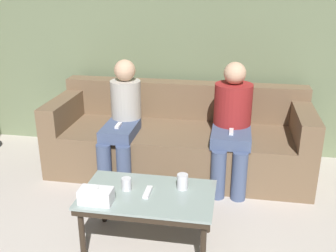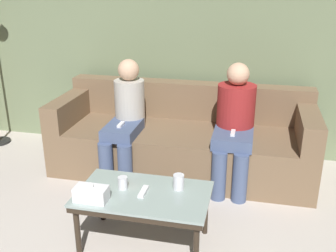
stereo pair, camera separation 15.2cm
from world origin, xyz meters
name	(u,v)px [view 2 (the right image)]	position (x,y,z in m)	size (l,w,h in m)	color
wall_back	(194,30)	(0.00, 3.79, 1.30)	(12.00, 0.06, 2.60)	#707F5B
couch	(183,140)	(0.00, 3.26, 0.30)	(2.48, 0.91, 0.81)	brown
coffee_table	(144,198)	(-0.04, 2.00, 0.37)	(0.92, 0.54, 0.42)	#8C9E99
cup_near_left	(179,182)	(0.19, 2.11, 0.47)	(0.08, 0.08, 0.11)	silver
cup_near_right	(123,183)	(-0.19, 2.03, 0.46)	(0.07, 0.07, 0.09)	silver
tissue_box	(91,194)	(-0.34, 1.83, 0.47)	(0.22, 0.12, 0.13)	white
game_remote	(143,191)	(-0.04, 2.00, 0.43)	(0.04, 0.15, 0.02)	white
seated_person_left_end	(126,117)	(-0.50, 3.03, 0.58)	(0.31, 0.66, 1.10)	#47567A
seated_person_mid_left	(235,122)	(0.50, 3.06, 0.61)	(0.34, 0.65, 1.12)	#47567A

